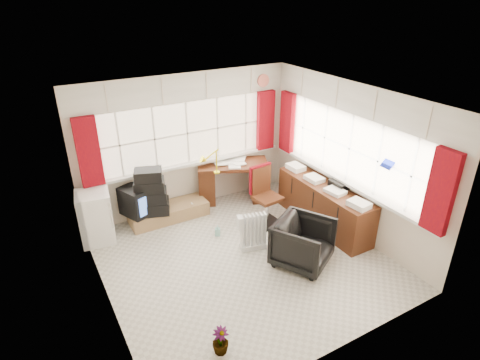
{
  "coord_description": "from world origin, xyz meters",
  "views": [
    {
      "loc": [
        -2.53,
        -4.33,
        3.81
      ],
      "look_at": [
        0.26,
        0.55,
        1.07
      ],
      "focal_mm": 30.0,
      "sensor_mm": 36.0,
      "label": 1
    }
  ],
  "objects_px": {
    "desk": "(233,179)",
    "desk_lamp": "(216,156)",
    "office_chair": "(303,243)",
    "mini_fridge": "(96,217)",
    "credenza": "(324,204)",
    "task_chair": "(263,193)",
    "crt_tv": "(140,199)",
    "radiator": "(253,235)",
    "tv_bench": "(169,212)"
  },
  "relations": [
    {
      "from": "office_chair",
      "to": "mini_fridge",
      "type": "bearing_deg",
      "value": 109.77
    },
    {
      "from": "office_chair",
      "to": "task_chair",
      "type": "bearing_deg",
      "value": 53.91
    },
    {
      "from": "desk",
      "to": "credenza",
      "type": "distance_m",
      "value": 1.84
    },
    {
      "from": "task_chair",
      "to": "radiator",
      "type": "bearing_deg",
      "value": -133.14
    },
    {
      "from": "desk_lamp",
      "to": "office_chair",
      "type": "bearing_deg",
      "value": -79.59
    },
    {
      "from": "crt_tv",
      "to": "tv_bench",
      "type": "bearing_deg",
      "value": -5.55
    },
    {
      "from": "desk",
      "to": "crt_tv",
      "type": "distance_m",
      "value": 1.85
    },
    {
      "from": "mini_fridge",
      "to": "credenza",
      "type": "bearing_deg",
      "value": -22.27
    },
    {
      "from": "desk",
      "to": "office_chair",
      "type": "bearing_deg",
      "value": -92.03
    },
    {
      "from": "desk_lamp",
      "to": "desk",
      "type": "bearing_deg",
      "value": 27.6
    },
    {
      "from": "desk_lamp",
      "to": "office_chair",
      "type": "xyz_separation_m",
      "value": [
        0.38,
        -2.07,
        -0.73
      ]
    },
    {
      "from": "crt_tv",
      "to": "radiator",
      "type": "bearing_deg",
      "value": -50.06
    },
    {
      "from": "radiator",
      "to": "crt_tv",
      "type": "height_order",
      "value": "crt_tv"
    },
    {
      "from": "office_chair",
      "to": "credenza",
      "type": "xyz_separation_m",
      "value": [
        0.99,
        0.71,
        0.03
      ]
    },
    {
      "from": "credenza",
      "to": "crt_tv",
      "type": "xyz_separation_m",
      "value": [
        -2.76,
        1.57,
        0.1
      ]
    },
    {
      "from": "task_chair",
      "to": "crt_tv",
      "type": "height_order",
      "value": "task_chair"
    },
    {
      "from": "mini_fridge",
      "to": "tv_bench",
      "type": "bearing_deg",
      "value": 3.45
    },
    {
      "from": "tv_bench",
      "to": "task_chair",
      "type": "bearing_deg",
      "value": -32.41
    },
    {
      "from": "task_chair",
      "to": "mini_fridge",
      "type": "height_order",
      "value": "task_chair"
    },
    {
      "from": "crt_tv",
      "to": "desk_lamp",
      "type": "bearing_deg",
      "value": -8.54
    },
    {
      "from": "radiator",
      "to": "tv_bench",
      "type": "height_order",
      "value": "radiator"
    },
    {
      "from": "desk",
      "to": "desk_lamp",
      "type": "bearing_deg",
      "value": -152.4
    },
    {
      "from": "desk",
      "to": "tv_bench",
      "type": "bearing_deg",
      "value": -176.65
    },
    {
      "from": "credenza",
      "to": "crt_tv",
      "type": "bearing_deg",
      "value": 150.44
    },
    {
      "from": "desk_lamp",
      "to": "crt_tv",
      "type": "relative_size",
      "value": 0.68
    },
    {
      "from": "credenza",
      "to": "mini_fridge",
      "type": "bearing_deg",
      "value": 157.73
    },
    {
      "from": "task_chair",
      "to": "tv_bench",
      "type": "height_order",
      "value": "task_chair"
    },
    {
      "from": "office_chair",
      "to": "mini_fridge",
      "type": "distance_m",
      "value": 3.33
    },
    {
      "from": "task_chair",
      "to": "credenza",
      "type": "xyz_separation_m",
      "value": [
        0.85,
        -0.61,
        -0.17
      ]
    },
    {
      "from": "radiator",
      "to": "mini_fridge",
      "type": "xyz_separation_m",
      "value": [
        -2.09,
        1.46,
        0.18
      ]
    },
    {
      "from": "desk_lamp",
      "to": "crt_tv",
      "type": "height_order",
      "value": "desk_lamp"
    },
    {
      "from": "task_chair",
      "to": "credenza",
      "type": "bearing_deg",
      "value": -35.79
    },
    {
      "from": "desk",
      "to": "mini_fridge",
      "type": "height_order",
      "value": "mini_fridge"
    },
    {
      "from": "tv_bench",
      "to": "crt_tv",
      "type": "distance_m",
      "value": 0.61
    },
    {
      "from": "tv_bench",
      "to": "desk_lamp",
      "type": "bearing_deg",
      "value": -10.12
    },
    {
      "from": "office_chair",
      "to": "tv_bench",
      "type": "relative_size",
      "value": 0.57
    },
    {
      "from": "task_chair",
      "to": "credenza",
      "type": "relative_size",
      "value": 0.53
    },
    {
      "from": "task_chair",
      "to": "mini_fridge",
      "type": "distance_m",
      "value": 2.81
    },
    {
      "from": "task_chair",
      "to": "office_chair",
      "type": "relative_size",
      "value": 1.32
    },
    {
      "from": "task_chair",
      "to": "radiator",
      "type": "xyz_separation_m",
      "value": [
        -0.59,
        -0.63,
        -0.31
      ]
    },
    {
      "from": "credenza",
      "to": "mini_fridge",
      "type": "xyz_separation_m",
      "value": [
        -3.53,
        1.44,
        0.05
      ]
    },
    {
      "from": "desk",
      "to": "mini_fridge",
      "type": "xyz_separation_m",
      "value": [
        -2.62,
        -0.16,
        0.01
      ]
    },
    {
      "from": "desk",
      "to": "credenza",
      "type": "relative_size",
      "value": 0.74
    },
    {
      "from": "desk_lamp",
      "to": "mini_fridge",
      "type": "relative_size",
      "value": 0.54
    },
    {
      "from": "credenza",
      "to": "crt_tv",
      "type": "relative_size",
      "value": 2.91
    },
    {
      "from": "office_chair",
      "to": "crt_tv",
      "type": "bearing_deg",
      "value": 97.98
    },
    {
      "from": "desk_lamp",
      "to": "tv_bench",
      "type": "height_order",
      "value": "desk_lamp"
    },
    {
      "from": "crt_tv",
      "to": "mini_fridge",
      "type": "xyz_separation_m",
      "value": [
        -0.77,
        -0.12,
        -0.06
      ]
    },
    {
      "from": "desk_lamp",
      "to": "radiator",
      "type": "xyz_separation_m",
      "value": [
        -0.06,
        -1.37,
        -0.84
      ]
    },
    {
      "from": "task_chair",
      "to": "radiator",
      "type": "height_order",
      "value": "task_chair"
    }
  ]
}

